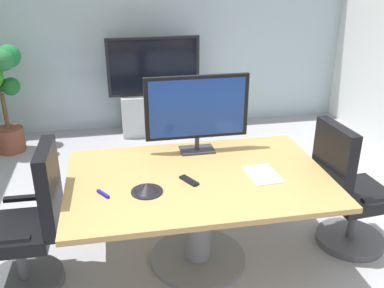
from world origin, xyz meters
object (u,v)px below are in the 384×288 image
object	(u,v)px
conference_table	(198,198)
conference_phone	(147,188)
office_chair_left	(30,231)
office_chair_right	(347,197)
wall_display_unit	(155,102)
tv_monitor	(197,109)
remote_control	(189,181)
potted_plant	(0,90)

from	to	relation	value
conference_table	conference_phone	bearing A→B (deg)	-157.67
office_chair_left	office_chair_right	xyz separation A→B (m)	(2.43, 0.02, 0.00)
conference_phone	wall_display_unit	bearing A→B (deg)	83.07
tv_monitor	remote_control	distance (m)	0.65
office_chair_right	potted_plant	size ratio (longest dim) A/B	0.85
potted_plant	remote_control	bearing A→B (deg)	-54.70
office_chair_right	tv_monitor	size ratio (longest dim) A/B	1.30
conference_table	tv_monitor	bearing A→B (deg)	80.10
office_chair_left	wall_display_unit	bearing A→B (deg)	158.27
office_chair_left	potted_plant	size ratio (longest dim) A/B	0.85
conference_table	tv_monitor	xyz separation A→B (m)	(0.08, 0.45, 0.54)
wall_display_unit	potted_plant	world-z (taller)	wall_display_unit
remote_control	conference_table	bearing A→B (deg)	12.30
office_chair_right	wall_display_unit	distance (m)	3.05
office_chair_right	wall_display_unit	bearing A→B (deg)	19.33
office_chair_right	conference_phone	world-z (taller)	office_chair_right
conference_table	office_chair_left	distance (m)	1.22
potted_plant	remote_control	world-z (taller)	potted_plant
office_chair_right	potted_plant	xyz separation A→B (m)	(-3.10, 2.50, 0.34)
office_chair_left	office_chair_right	world-z (taller)	same
conference_phone	remote_control	bearing A→B (deg)	16.21
office_chair_right	potted_plant	distance (m)	3.99
conference_table	tv_monitor	world-z (taller)	tv_monitor
office_chair_right	conference_phone	xyz separation A→B (m)	(-1.61, -0.13, 0.33)
office_chair_left	remote_control	size ratio (longest dim) A/B	6.41
tv_monitor	wall_display_unit	bearing A→B (deg)	92.90
office_chair_right	wall_display_unit	xyz separation A→B (m)	(-1.25, 2.78, -0.01)
wall_display_unit	conference_table	bearing A→B (deg)	-89.21
office_chair_right	conference_phone	distance (m)	1.65
conference_phone	tv_monitor	bearing A→B (deg)	52.49
potted_plant	office_chair_left	bearing A→B (deg)	-75.21
office_chair_left	office_chair_right	bearing A→B (deg)	91.48
conference_table	office_chair_right	distance (m)	1.22
wall_display_unit	conference_phone	distance (m)	2.95
wall_display_unit	remote_control	xyz separation A→B (m)	(-0.04, -2.82, 0.32)
tv_monitor	remote_control	size ratio (longest dim) A/B	4.94
potted_plant	remote_control	size ratio (longest dim) A/B	7.55
conference_phone	remote_control	size ratio (longest dim) A/B	1.29
wall_display_unit	conference_phone	world-z (taller)	wall_display_unit
office_chair_right	potted_plant	bearing A→B (deg)	46.14
office_chair_left	tv_monitor	distance (m)	1.53
tv_monitor	conference_phone	xyz separation A→B (m)	(-0.47, -0.61, -0.33)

